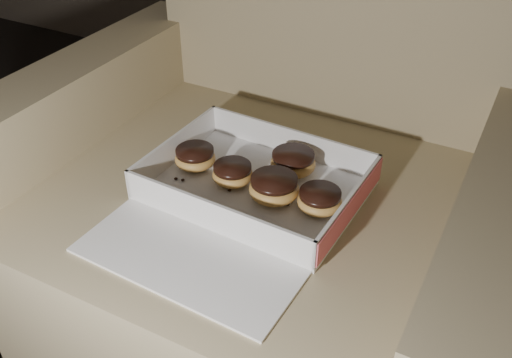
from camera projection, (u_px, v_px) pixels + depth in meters
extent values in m
cube|color=tan|center=(259.00, 266.00, 1.22)|extent=(0.78, 0.78, 0.46)
cube|color=tan|center=(98.00, 183.00, 1.33)|extent=(0.13, 0.78, 0.61)
cube|color=tan|center=(471.00, 314.00, 1.01)|extent=(0.13, 0.78, 0.61)
cube|color=white|center=(256.00, 190.00, 1.05)|extent=(0.38, 0.29, 0.01)
cube|color=white|center=(291.00, 141.00, 1.12)|extent=(0.37, 0.02, 0.06)
cube|color=white|center=(214.00, 217.00, 0.93)|extent=(0.37, 0.02, 0.06)
cube|color=white|center=(175.00, 148.00, 1.10)|extent=(0.02, 0.28, 0.06)
cube|color=white|center=(350.00, 207.00, 0.95)|extent=(0.02, 0.28, 0.06)
cube|color=#DE5963|center=(352.00, 208.00, 0.95)|extent=(0.01, 0.27, 0.05)
cube|color=white|center=(187.00, 261.00, 0.90)|extent=(0.37, 0.17, 0.01)
ellipsoid|color=gold|center=(274.00, 189.00, 1.01)|extent=(0.09, 0.09, 0.04)
cylinder|color=black|center=(274.00, 180.00, 1.00)|extent=(0.08, 0.08, 0.01)
ellipsoid|color=gold|center=(233.00, 175.00, 1.05)|extent=(0.08, 0.08, 0.04)
cylinder|color=black|center=(232.00, 168.00, 1.04)|extent=(0.07, 0.07, 0.01)
ellipsoid|color=gold|center=(320.00, 201.00, 0.98)|extent=(0.08, 0.08, 0.04)
cylinder|color=black|center=(320.00, 194.00, 0.97)|extent=(0.07, 0.07, 0.01)
ellipsoid|color=gold|center=(293.00, 164.00, 1.07)|extent=(0.09, 0.09, 0.04)
cylinder|color=black|center=(293.00, 156.00, 1.06)|extent=(0.08, 0.08, 0.01)
ellipsoid|color=gold|center=(195.00, 159.00, 1.09)|extent=(0.08, 0.08, 0.04)
cylinder|color=black|center=(195.00, 151.00, 1.08)|extent=(0.07, 0.07, 0.01)
ellipsoid|color=black|center=(288.00, 204.00, 1.00)|extent=(0.01, 0.01, 0.00)
ellipsoid|color=black|center=(159.00, 188.00, 1.04)|extent=(0.01, 0.01, 0.00)
ellipsoid|color=black|center=(229.00, 190.00, 1.04)|extent=(0.01, 0.01, 0.00)
ellipsoid|color=black|center=(183.00, 180.00, 1.06)|extent=(0.01, 0.01, 0.00)
ellipsoid|color=black|center=(176.00, 179.00, 1.06)|extent=(0.01, 0.01, 0.00)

